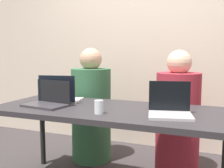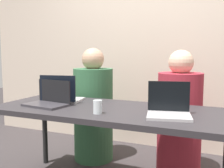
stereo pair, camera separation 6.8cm
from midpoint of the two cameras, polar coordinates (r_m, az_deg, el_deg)
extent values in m
cube|color=beige|center=(3.22, 9.27, 7.63)|extent=(4.73, 0.10, 2.39)
cube|color=#2D2A2D|center=(2.03, 0.12, -5.83)|extent=(1.82, 0.75, 0.04)
cylinder|color=black|center=(2.82, -13.72, -9.97)|extent=(0.05, 0.05, 0.67)
cylinder|color=#33633F|center=(2.81, -3.37, -6.61)|extent=(0.45, 0.45, 0.98)
sphere|color=tan|center=(2.74, -3.46, 5.42)|extent=(0.23, 0.23, 0.23)
cylinder|color=#A52735|center=(2.56, 15.16, -8.42)|extent=(0.47, 0.47, 0.96)
sphere|color=beige|center=(2.47, 15.56, 4.57)|extent=(0.23, 0.23, 0.23)
cube|color=#37343A|center=(2.16, -13.49, -4.49)|extent=(0.37, 0.25, 0.02)
cube|color=black|center=(2.22, -11.63, -1.51)|extent=(0.34, 0.06, 0.18)
sphere|color=white|center=(2.23, -11.39, -1.47)|extent=(0.03, 0.03, 0.03)
cube|color=#B5B0B2|center=(1.79, 13.35, -6.81)|extent=(0.33, 0.29, 0.02)
cube|color=black|center=(1.88, 13.26, -2.60)|extent=(0.28, 0.07, 0.21)
sphere|color=white|center=(1.90, 13.24, -2.53)|extent=(0.04, 0.04, 0.04)
cube|color=silver|center=(2.38, -9.64, -3.38)|extent=(0.36, 0.29, 0.02)
cube|color=black|center=(2.25, -10.93, -0.92)|extent=(0.32, 0.06, 0.22)
sphere|color=white|center=(2.24, -11.08, -0.97)|extent=(0.04, 0.04, 0.04)
cylinder|color=white|center=(1.84, -2.08, -5.01)|extent=(0.06, 0.06, 0.10)
cylinder|color=silver|center=(1.84, -2.08, -5.67)|extent=(0.06, 0.06, 0.05)
camera|label=1|loc=(0.03, -89.06, 0.11)|focal=42.00mm
camera|label=2|loc=(0.03, 90.94, -0.11)|focal=42.00mm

